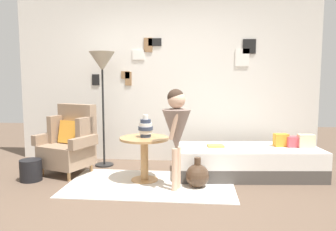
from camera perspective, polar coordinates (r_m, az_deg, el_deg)
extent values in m
plane|color=brown|center=(3.56, -4.00, -15.46)|extent=(12.00, 12.00, 0.00)
cube|color=silver|center=(5.24, -0.60, 6.14)|extent=(4.80, 0.10, 2.60)
cube|color=olive|center=(5.28, -7.51, 7.13)|extent=(0.14, 0.02, 0.12)
cube|color=#A8A89E|center=(5.28, -7.52, 7.13)|extent=(0.11, 0.01, 0.09)
cube|color=black|center=(5.42, -12.63, 6.18)|extent=(0.12, 0.02, 0.18)
cube|color=#BBBBB7|center=(5.41, -12.64, 6.18)|extent=(0.09, 0.01, 0.14)
cube|color=black|center=(5.23, 14.15, 11.75)|extent=(0.20, 0.02, 0.22)
cube|color=gray|center=(5.23, 14.16, 11.75)|extent=(0.15, 0.01, 0.17)
cube|color=white|center=(5.21, 12.99, 9.95)|extent=(0.21, 0.02, 0.27)
cube|color=silver|center=(5.20, 12.99, 9.96)|extent=(0.17, 0.01, 0.21)
cube|color=olive|center=(5.24, -3.53, 12.34)|extent=(0.13, 0.02, 0.22)
cube|color=#9A9A92|center=(5.24, -3.53, 12.35)|extent=(0.10, 0.01, 0.17)
cube|color=black|center=(5.23, -2.34, 12.83)|extent=(0.21, 0.02, 0.12)
cube|color=slate|center=(5.23, -2.34, 12.83)|extent=(0.16, 0.01, 0.09)
cube|color=white|center=(5.25, -5.22, 10.63)|extent=(0.20, 0.02, 0.15)
cube|color=#A0A098|center=(5.25, -5.22, 10.63)|extent=(0.15, 0.01, 0.12)
cube|color=olive|center=(5.27, -7.01, 6.48)|extent=(0.11, 0.02, 0.22)
cube|color=silver|center=(5.27, -7.02, 6.48)|extent=(0.08, 0.01, 0.17)
cube|color=silver|center=(4.18, -3.11, -12.02)|extent=(2.09, 1.17, 0.01)
cylinder|color=tan|center=(4.83, -21.32, -9.21)|extent=(0.04, 0.04, 0.12)
cylinder|color=tan|center=(4.50, -17.11, -10.20)|extent=(0.04, 0.04, 0.12)
cylinder|color=tan|center=(5.13, -17.61, -8.16)|extent=(0.04, 0.04, 0.12)
cylinder|color=tan|center=(4.82, -13.42, -8.97)|extent=(0.04, 0.04, 0.12)
cube|color=#8C725B|center=(4.76, -17.46, -6.68)|extent=(0.76, 0.74, 0.30)
cube|color=#8C725B|center=(4.86, -15.76, -1.28)|extent=(0.61, 0.34, 0.55)
cube|color=#8C725B|center=(4.95, -19.00, -2.21)|extent=(0.18, 0.32, 0.39)
cube|color=#8C725B|center=(4.60, -14.41, -2.70)|extent=(0.18, 0.32, 0.39)
cube|color=#8C725B|center=(4.94, -20.49, -3.73)|extent=(0.26, 0.50, 0.14)
cube|color=#8C725B|center=(4.49, -14.66, -4.52)|extent=(0.26, 0.50, 0.14)
cube|color=orange|center=(4.78, -16.77, -2.84)|extent=(0.39, 0.28, 0.33)
cube|color=#4C4742|center=(4.65, 13.98, -9.19)|extent=(1.96, 0.97, 0.18)
cube|color=white|center=(4.60, 14.04, -6.79)|extent=(1.96, 0.97, 0.22)
cube|color=beige|center=(4.78, 23.19, -4.17)|extent=(0.22, 0.14, 0.18)
cube|color=#D64C56|center=(4.76, 21.43, -4.34)|extent=(0.22, 0.14, 0.14)
cube|color=orange|center=(4.75, 19.31, -4.11)|extent=(0.20, 0.15, 0.18)
cylinder|color=tan|center=(4.33, -4.15, -11.28)|extent=(0.35, 0.35, 0.02)
cylinder|color=tan|center=(4.26, -4.18, -7.76)|extent=(0.10, 0.10, 0.53)
cylinder|color=tan|center=(4.20, -4.21, -4.06)|extent=(0.64, 0.64, 0.03)
cylinder|color=#2D384C|center=(4.20, -3.97, -3.51)|extent=(0.14, 0.14, 0.05)
cylinder|color=white|center=(4.20, -3.97, -2.89)|extent=(0.16, 0.16, 0.05)
cylinder|color=#2D384C|center=(4.19, -3.98, -2.26)|extent=(0.19, 0.19, 0.05)
cylinder|color=white|center=(4.18, -3.98, -1.64)|extent=(0.16, 0.16, 0.05)
cylinder|color=#2D384C|center=(4.18, -3.99, -1.01)|extent=(0.14, 0.14, 0.05)
cylinder|color=white|center=(4.17, -3.99, -0.28)|extent=(0.07, 0.07, 0.06)
cylinder|color=black|center=(5.14, -11.17, -8.52)|extent=(0.28, 0.28, 0.02)
cylinder|color=black|center=(5.00, -11.37, 0.73)|extent=(0.03, 0.03, 1.64)
cone|color=#9E937F|center=(4.98, -11.57, 9.35)|extent=(0.38, 0.38, 0.28)
cylinder|color=#D8AD8E|center=(3.86, 1.19, -9.62)|extent=(0.07, 0.07, 0.52)
cylinder|color=#D8AD8E|center=(3.95, 1.76, -9.25)|extent=(0.07, 0.07, 0.52)
cone|color=gray|center=(3.81, 1.50, -2.63)|extent=(0.34, 0.34, 0.49)
cylinder|color=gray|center=(3.78, 1.50, -0.18)|extent=(0.17, 0.17, 0.19)
cylinder|color=#D8AD8E|center=(3.68, 1.07, -1.84)|extent=(0.14, 0.09, 0.33)
cylinder|color=#D8AD8E|center=(3.90, 2.44, -1.37)|extent=(0.14, 0.09, 0.33)
sphere|color=#D8AD8E|center=(3.77, 1.51, 2.82)|extent=(0.21, 0.21, 0.21)
sphere|color=#38281E|center=(3.77, 1.37, 3.22)|extent=(0.20, 0.20, 0.20)
cube|color=tan|center=(4.50, 8.41, -5.33)|extent=(0.24, 0.19, 0.03)
sphere|color=#473323|center=(4.05, 5.21, -10.56)|extent=(0.29, 0.29, 0.29)
cylinder|color=#473323|center=(4.00, 5.24, -8.03)|extent=(0.08, 0.08, 0.09)
cylinder|color=black|center=(4.65, -23.05, -8.87)|extent=(0.28, 0.28, 0.28)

